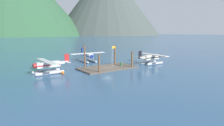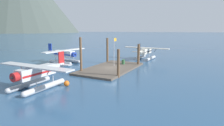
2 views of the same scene
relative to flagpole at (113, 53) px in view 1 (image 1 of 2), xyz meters
The scene contains 13 objects.
ground_plane 3.95m from the flagpole, behind, with size 1200.00×1200.00×0.00m, color #2D5175.
dock_platform 3.81m from the flagpole, behind, with size 13.55×7.12×0.30m, color brown.
piling_near_left 7.42m from the flagpole, 148.91° to the right, with size 0.40×0.40×4.05m, color brown.
piling_near_right 4.98m from the flagpole, 45.89° to the right, with size 0.46×0.46×4.08m, color brown.
piling_far_left 6.81m from the flagpole, 155.47° to the left, with size 0.37×0.37×5.58m, color brown.
piling_far_right 4.54m from the flagpole, 45.47° to the left, with size 0.42×0.42×5.11m, color brown.
flagpole is the anchor object (origin of this frame).
fuel_drum 3.55m from the flagpole, 23.74° to the right, with size 0.62×0.62×0.88m.
mooring_buoy 13.15m from the flagpole, behind, with size 0.68×0.68×0.68m, color orange.
mountain_ridge_west_peak 516.70m from the flagpole, 55.72° to the left, with size 304.56×304.56×199.18m.
seaplane_silver_port_fwd 15.24m from the flagpole, behind, with size 7.98×10.42×3.84m.
seaplane_white_bow_centre 11.17m from the flagpole, 94.95° to the left, with size 10.48×7.97×3.84m.
seaplane_cream_stbd_aft 11.75m from the flagpole, 11.73° to the right, with size 7.98×10.44×3.84m.
Camera 1 is at (-24.48, -35.56, 8.60)m, focal length 29.37 mm.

